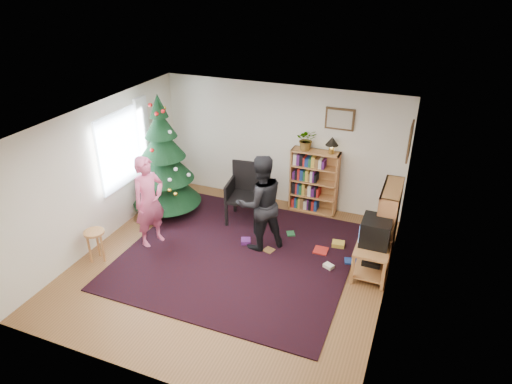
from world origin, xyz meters
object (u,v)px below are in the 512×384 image
at_px(armchair, 247,190).
at_px(person_standing, 149,202).
at_px(picture_back, 340,119).
at_px(crt_tv, 376,231).
at_px(potted_plant, 307,139).
at_px(person_by_chair, 260,203).
at_px(bookshelf_right, 388,221).
at_px(picture_right, 410,141).
at_px(table_lamp, 332,142).
at_px(tv_stand, 373,254).
at_px(bookshelf_back, 314,181).
at_px(stool, 95,238).
at_px(christmas_tree, 164,166).

distance_m(armchair, person_standing, 1.92).
bearing_deg(armchair, picture_back, 24.36).
height_order(crt_tv, potted_plant, potted_plant).
xyz_separation_m(crt_tv, person_by_chair, (-1.97, 0.00, 0.11)).
bearing_deg(crt_tv, bookshelf_right, 78.03).
height_order(picture_right, person_by_chair, picture_right).
relative_size(picture_back, table_lamp, 1.65).
distance_m(person_standing, table_lamp, 3.55).
xyz_separation_m(picture_right, tv_stand, (-0.26, -1.05, -1.62)).
relative_size(bookshelf_back, person_standing, 0.77).
bearing_deg(bookshelf_right, potted_plant, 59.15).
xyz_separation_m(picture_back, armchair, (-1.50, -0.93, -1.32)).
bearing_deg(table_lamp, potted_plant, 180.00).
bearing_deg(person_standing, bookshelf_right, -52.72).
bearing_deg(stool, person_standing, 54.44).
distance_m(tv_stand, armchair, 2.72).
relative_size(picture_back, tv_stand, 0.57).
bearing_deg(bookshelf_right, person_standing, 106.72).
height_order(tv_stand, person_by_chair, person_by_chair).
distance_m(bookshelf_back, stool, 4.25).
xyz_separation_m(stool, person_by_chair, (2.43, 1.42, 0.44)).
distance_m(picture_back, bookshelf_back, 1.35).
relative_size(armchair, person_standing, 0.68).
xyz_separation_m(picture_right, christmas_tree, (-4.41, -0.59, -0.93)).
height_order(bookshelf_back, person_standing, person_standing).
distance_m(person_by_chair, table_lamp, 1.94).
distance_m(bookshelf_back, armchair, 1.37).
bearing_deg(person_standing, potted_plant, -23.47).
distance_m(crt_tv, table_lamp, 2.14).
distance_m(potted_plant, table_lamp, 0.50).
relative_size(crt_tv, person_by_chair, 0.28).
xyz_separation_m(christmas_tree, bookshelf_right, (4.27, 0.12, -0.36)).
bearing_deg(bookshelf_back, person_standing, -136.56).
xyz_separation_m(picture_right, bookshelf_right, (-0.14, -0.47, -1.29)).
xyz_separation_m(picture_back, bookshelf_back, (-0.38, -0.14, -1.29)).
bearing_deg(stool, picture_right, 27.90).
xyz_separation_m(bookshelf_right, armchair, (-2.69, 0.27, -0.04)).
relative_size(person_by_chair, table_lamp, 5.26).
xyz_separation_m(stool, person_standing, (0.58, 0.81, 0.40)).
bearing_deg(table_lamp, bookshelf_back, 180.00).
bearing_deg(potted_plant, bookshelf_back, 0.00).
height_order(picture_right, bookshelf_right, picture_right).
bearing_deg(picture_right, christmas_tree, -172.35).
distance_m(bookshelf_right, person_standing, 4.12).
bearing_deg(armchair, table_lamp, 21.82).
bearing_deg(person_standing, bookshelf_back, -26.00).
relative_size(christmas_tree, stool, 4.31).
distance_m(armchair, person_by_chair, 1.07).
height_order(christmas_tree, person_standing, christmas_tree).
distance_m(bookshelf_right, crt_tv, 0.60).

